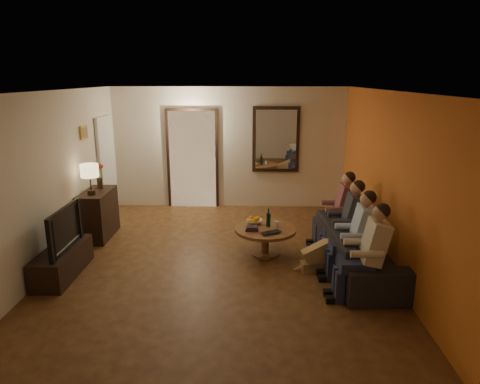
{
  "coord_description": "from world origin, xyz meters",
  "views": [
    {
      "loc": [
        0.46,
        -6.15,
        2.79
      ],
      "look_at": [
        0.3,
        0.3,
        1.05
      ],
      "focal_mm": 32.0,
      "sensor_mm": 36.0,
      "label": 1
    }
  ],
  "objects_px": {
    "tv": "(58,228)",
    "person_c": "(348,225)",
    "dog": "(318,253)",
    "table_lamp": "(90,179)",
    "coffee_table": "(265,241)",
    "wine_bottle": "(268,217)",
    "laptop": "(273,234)",
    "dresser": "(98,214)",
    "person_a": "(369,257)",
    "bowl": "(254,222)",
    "sofa": "(358,249)",
    "tv_stand": "(62,262)",
    "person_d": "(340,213)",
    "person_b": "(357,239)"
  },
  "relations": [
    {
      "from": "tv_stand",
      "to": "tv",
      "type": "height_order",
      "value": "tv"
    },
    {
      "from": "person_a",
      "to": "bowl",
      "type": "bearing_deg",
      "value": 130.92
    },
    {
      "from": "person_d",
      "to": "bowl",
      "type": "distance_m",
      "value": 1.45
    },
    {
      "from": "dresser",
      "to": "person_d",
      "type": "relative_size",
      "value": 0.79
    },
    {
      "from": "tv_stand",
      "to": "dog",
      "type": "relative_size",
      "value": 2.19
    },
    {
      "from": "person_d",
      "to": "wine_bottle",
      "type": "bearing_deg",
      "value": -167.53
    },
    {
      "from": "tv",
      "to": "dresser",
      "type": "bearing_deg",
      "value": 0.0
    },
    {
      "from": "bowl",
      "to": "person_c",
      "type": "bearing_deg",
      "value": -17.57
    },
    {
      "from": "tv",
      "to": "coffee_table",
      "type": "bearing_deg",
      "value": -74.35
    },
    {
      "from": "person_b",
      "to": "dresser",
      "type": "bearing_deg",
      "value": 159.64
    },
    {
      "from": "coffee_table",
      "to": "laptop",
      "type": "xyz_separation_m",
      "value": [
        0.1,
        -0.28,
        0.24
      ]
    },
    {
      "from": "person_c",
      "to": "wine_bottle",
      "type": "height_order",
      "value": "person_c"
    },
    {
      "from": "sofa",
      "to": "coffee_table",
      "type": "bearing_deg",
      "value": 64.95
    },
    {
      "from": "tv",
      "to": "person_a",
      "type": "relative_size",
      "value": 0.9
    },
    {
      "from": "table_lamp",
      "to": "bowl",
      "type": "distance_m",
      "value": 2.86
    },
    {
      "from": "wine_bottle",
      "to": "person_a",
      "type": "bearing_deg",
      "value": -51.88
    },
    {
      "from": "sofa",
      "to": "person_b",
      "type": "height_order",
      "value": "person_b"
    },
    {
      "from": "dog",
      "to": "laptop",
      "type": "height_order",
      "value": "dog"
    },
    {
      "from": "sofa",
      "to": "person_d",
      "type": "xyz_separation_m",
      "value": [
        -0.1,
        0.9,
        0.26
      ]
    },
    {
      "from": "tv_stand",
      "to": "bowl",
      "type": "bearing_deg",
      "value": 20.68
    },
    {
      "from": "tv_stand",
      "to": "sofa",
      "type": "bearing_deg",
      "value": 3.91
    },
    {
      "from": "table_lamp",
      "to": "dog",
      "type": "xyz_separation_m",
      "value": [
        3.72,
        -1.08,
        -0.84
      ]
    },
    {
      "from": "tv_stand",
      "to": "dog",
      "type": "distance_m",
      "value": 3.73
    },
    {
      "from": "person_a",
      "to": "wine_bottle",
      "type": "distance_m",
      "value": 1.95
    },
    {
      "from": "dog",
      "to": "person_b",
      "type": "bearing_deg",
      "value": -36.52
    },
    {
      "from": "laptop",
      "to": "coffee_table",
      "type": "bearing_deg",
      "value": 78.48
    },
    {
      "from": "tv",
      "to": "dog",
      "type": "height_order",
      "value": "tv"
    },
    {
      "from": "person_a",
      "to": "bowl",
      "type": "xyz_separation_m",
      "value": [
        -1.43,
        1.65,
        -0.12
      ]
    },
    {
      "from": "person_b",
      "to": "person_c",
      "type": "height_order",
      "value": "same"
    },
    {
      "from": "table_lamp",
      "to": "dog",
      "type": "height_order",
      "value": "table_lamp"
    },
    {
      "from": "person_a",
      "to": "dog",
      "type": "bearing_deg",
      "value": 119.68
    },
    {
      "from": "dresser",
      "to": "tv",
      "type": "height_order",
      "value": "tv"
    },
    {
      "from": "tv",
      "to": "person_b",
      "type": "distance_m",
      "value": 4.21
    },
    {
      "from": "wine_bottle",
      "to": "laptop",
      "type": "height_order",
      "value": "wine_bottle"
    },
    {
      "from": "dresser",
      "to": "person_a",
      "type": "relative_size",
      "value": 0.79
    },
    {
      "from": "dresser",
      "to": "wine_bottle",
      "type": "height_order",
      "value": "dresser"
    },
    {
      "from": "tv_stand",
      "to": "coffee_table",
      "type": "bearing_deg",
      "value": 15.65
    },
    {
      "from": "tv_stand",
      "to": "tv",
      "type": "xyz_separation_m",
      "value": [
        0.0,
        0.0,
        0.51
      ]
    },
    {
      "from": "coffee_table",
      "to": "bowl",
      "type": "height_order",
      "value": "bowl"
    },
    {
      "from": "bowl",
      "to": "laptop",
      "type": "height_order",
      "value": "bowl"
    },
    {
      "from": "sofa",
      "to": "person_d",
      "type": "height_order",
      "value": "person_d"
    },
    {
      "from": "tv_stand",
      "to": "person_a",
      "type": "xyz_separation_m",
      "value": [
        4.21,
        -0.61,
        0.4
      ]
    },
    {
      "from": "table_lamp",
      "to": "sofa",
      "type": "height_order",
      "value": "table_lamp"
    },
    {
      "from": "person_c",
      "to": "person_d",
      "type": "bearing_deg",
      "value": 90.0
    },
    {
      "from": "dresser",
      "to": "coffee_table",
      "type": "xyz_separation_m",
      "value": [
        2.96,
        -0.73,
        -0.2
      ]
    },
    {
      "from": "table_lamp",
      "to": "laptop",
      "type": "distance_m",
      "value": 3.22
    },
    {
      "from": "table_lamp",
      "to": "coffee_table",
      "type": "height_order",
      "value": "table_lamp"
    },
    {
      "from": "person_d",
      "to": "dog",
      "type": "height_order",
      "value": "person_d"
    },
    {
      "from": "tv",
      "to": "person_c",
      "type": "distance_m",
      "value": 4.25
    },
    {
      "from": "tv_stand",
      "to": "coffee_table",
      "type": "height_order",
      "value": "coffee_table"
    }
  ]
}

